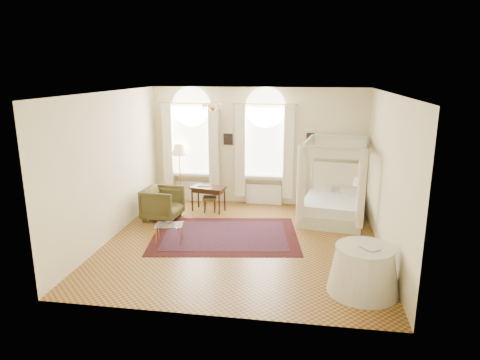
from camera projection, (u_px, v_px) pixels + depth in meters
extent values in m
plane|color=olive|center=(242.00, 242.00, 9.59)|extent=(6.00, 6.00, 0.00)
plane|color=#FFF4C2|center=(258.00, 147.00, 12.05)|extent=(6.00, 0.00, 6.00)
plane|color=#FFF4C2|center=(212.00, 217.00, 6.31)|extent=(6.00, 0.00, 6.00)
plane|color=#FFF4C2|center=(111.00, 166.00, 9.62)|extent=(0.00, 6.00, 6.00)
plane|color=#FFF4C2|center=(387.00, 176.00, 8.73)|extent=(0.00, 6.00, 6.00)
plane|color=white|center=(242.00, 93.00, 8.76)|extent=(6.00, 6.00, 0.00)
cube|color=white|center=(192.00, 140.00, 12.26)|extent=(1.10, 0.04, 1.90)
cylinder|color=white|center=(191.00, 107.00, 12.03)|extent=(1.10, 0.04, 1.10)
cube|color=white|center=(192.00, 174.00, 12.42)|extent=(1.32, 0.24, 0.08)
cube|color=beige|center=(168.00, 149.00, 12.26)|extent=(0.28, 0.14, 2.60)
cube|color=beige|center=(214.00, 150.00, 12.06)|extent=(0.28, 0.14, 2.60)
cube|color=white|center=(193.00, 191.00, 12.57)|extent=(1.00, 0.12, 0.58)
cube|color=white|center=(265.00, 142.00, 11.95)|extent=(1.10, 0.04, 1.90)
cylinder|color=white|center=(266.00, 108.00, 11.71)|extent=(1.10, 0.04, 1.10)
cube|color=white|center=(264.00, 177.00, 12.11)|extent=(1.32, 0.24, 0.08)
cube|color=beige|center=(240.00, 151.00, 11.95)|extent=(0.28, 0.14, 2.60)
cube|color=beige|center=(289.00, 152.00, 11.75)|extent=(0.28, 0.14, 2.60)
cube|color=white|center=(264.00, 194.00, 12.26)|extent=(1.00, 0.12, 0.58)
cylinder|color=gold|center=(212.00, 98.00, 10.10)|extent=(0.02, 0.02, 0.40)
sphere|color=gold|center=(212.00, 108.00, 10.15)|extent=(0.16, 0.16, 0.16)
sphere|color=#FCE9C4|center=(221.00, 105.00, 10.10)|extent=(0.07, 0.07, 0.07)
sphere|color=#FCE9C4|center=(218.00, 104.00, 10.30)|extent=(0.07, 0.07, 0.07)
sphere|color=#FCE9C4|center=(210.00, 104.00, 10.33)|extent=(0.07, 0.07, 0.07)
sphere|color=#FCE9C4|center=(203.00, 105.00, 10.17)|extent=(0.07, 0.07, 0.07)
sphere|color=#FCE9C4|center=(206.00, 105.00, 9.97)|extent=(0.07, 0.07, 0.07)
sphere|color=#FCE9C4|center=(215.00, 105.00, 9.94)|extent=(0.07, 0.07, 0.07)
cube|color=black|center=(228.00, 139.00, 12.09)|extent=(0.26, 0.03, 0.32)
cube|color=black|center=(310.00, 138.00, 11.73)|extent=(0.22, 0.03, 0.26)
cube|color=beige|center=(332.00, 214.00, 11.02)|extent=(1.76, 2.06, 0.32)
cube|color=silver|center=(333.00, 203.00, 10.95)|extent=(1.66, 1.96, 0.25)
cube|color=beige|center=(337.00, 182.00, 11.68)|extent=(1.49, 0.30, 1.06)
cube|color=beige|center=(312.00, 172.00, 11.81)|extent=(0.09, 0.09, 2.03)
cube|color=beige|center=(364.00, 176.00, 11.40)|extent=(0.09, 0.09, 2.03)
cube|color=beige|center=(301.00, 188.00, 10.20)|extent=(0.09, 0.09, 2.03)
cube|color=beige|center=(361.00, 193.00, 9.79)|extent=(0.09, 0.09, 2.03)
cube|color=beige|center=(339.00, 137.00, 11.36)|extent=(1.49, 0.30, 0.07)
cube|color=beige|center=(333.00, 148.00, 9.74)|extent=(1.49, 0.30, 0.07)
cube|color=beige|center=(308.00, 141.00, 10.75)|extent=(0.35, 1.84, 0.07)
cube|color=beige|center=(366.00, 143.00, 10.35)|extent=(0.35, 1.84, 0.07)
cube|color=beige|center=(339.00, 141.00, 11.39)|extent=(1.54, 0.27, 0.25)
cube|color=beige|center=(332.00, 153.00, 9.78)|extent=(1.54, 0.27, 0.25)
cube|color=beige|center=(308.00, 145.00, 10.79)|extent=(0.33, 1.89, 0.25)
cube|color=beige|center=(365.00, 148.00, 10.38)|extent=(0.33, 1.89, 0.25)
cylinder|color=beige|center=(301.00, 185.00, 10.18)|extent=(0.19, 0.19, 1.85)
cylinder|color=beige|center=(361.00, 189.00, 9.77)|extent=(0.19, 0.19, 1.85)
cube|color=#351F0E|center=(354.00, 201.00, 11.70)|extent=(0.49, 0.47, 0.56)
cylinder|color=gold|center=(357.00, 189.00, 11.52)|extent=(0.11, 0.11, 0.19)
cone|color=#FCE9C4|center=(358.00, 182.00, 11.47)|extent=(0.26, 0.26, 0.20)
cube|color=#351F0E|center=(208.00, 188.00, 11.57)|extent=(1.00, 0.67, 0.05)
cube|color=#351F0E|center=(208.00, 191.00, 11.59)|extent=(0.89, 0.56, 0.09)
cylinder|color=#351F0E|center=(198.00, 196.00, 11.96)|extent=(0.05, 0.05, 0.64)
cylinder|color=#351F0E|center=(225.00, 199.00, 11.68)|extent=(0.05, 0.05, 0.64)
cylinder|color=#351F0E|center=(192.00, 200.00, 11.63)|extent=(0.05, 0.05, 0.64)
cylinder|color=#351F0E|center=(219.00, 203.00, 11.35)|extent=(0.05, 0.05, 0.64)
imported|color=black|center=(203.00, 185.00, 11.65)|extent=(0.30, 0.20, 0.02)
cube|color=#473E1E|center=(210.00, 198.00, 11.59)|extent=(0.42, 0.42, 0.07)
cylinder|color=#351F0E|center=(205.00, 207.00, 11.51)|extent=(0.04, 0.04, 0.34)
cylinder|color=#351F0E|center=(215.00, 207.00, 11.51)|extent=(0.04, 0.04, 0.34)
cylinder|color=#351F0E|center=(205.00, 204.00, 11.77)|extent=(0.04, 0.04, 0.34)
cylinder|color=#351F0E|center=(215.00, 204.00, 11.77)|extent=(0.04, 0.04, 0.34)
imported|color=#443E1D|center=(163.00, 203.00, 11.02)|extent=(1.00, 0.98, 0.83)
cube|color=silver|center=(169.00, 225.00, 9.48)|extent=(0.68, 0.53, 0.02)
cylinder|color=gold|center=(156.00, 237.00, 9.36)|extent=(0.02, 0.02, 0.41)
cylinder|color=gold|center=(181.00, 237.00, 9.37)|extent=(0.02, 0.02, 0.41)
cylinder|color=gold|center=(159.00, 231.00, 9.70)|extent=(0.02, 0.02, 0.41)
cylinder|color=gold|center=(182.00, 231.00, 9.71)|extent=(0.02, 0.02, 0.41)
cylinder|color=gold|center=(181.00, 202.00, 12.50)|extent=(0.30, 0.30, 0.03)
cylinder|color=gold|center=(180.00, 177.00, 12.31)|extent=(0.04, 0.04, 1.52)
cone|color=#FCE9C4|center=(179.00, 149.00, 12.11)|extent=(0.45, 0.45, 0.32)
cube|color=#390E0D|center=(225.00, 235.00, 9.97)|extent=(3.66, 2.87, 0.01)
cube|color=black|center=(225.00, 235.00, 9.97)|extent=(3.07, 2.28, 0.01)
cone|color=beige|center=(364.00, 271.00, 7.36)|extent=(1.22, 1.22, 0.79)
cylinder|color=beige|center=(365.00, 248.00, 7.26)|extent=(1.00, 1.00, 0.04)
imported|color=black|center=(365.00, 249.00, 7.12)|extent=(0.35, 0.36, 0.03)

